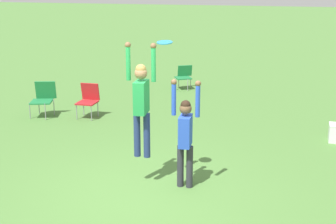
{
  "coord_description": "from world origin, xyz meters",
  "views": [
    {
      "loc": [
        2.46,
        -7.11,
        3.63
      ],
      "look_at": [
        0.25,
        0.72,
        1.3
      ],
      "focal_mm": 50.0,
      "sensor_mm": 36.0,
      "label": 1
    }
  ],
  "objects_px": {
    "frisbee": "(165,42)",
    "camping_chair_2": "(89,98)",
    "person_jumping": "(141,98)",
    "camping_chair_0": "(43,97)",
    "person_defending": "(185,132)",
    "camping_chair_1": "(184,75)"
  },
  "relations": [
    {
      "from": "frisbee",
      "to": "camping_chair_1",
      "type": "xyz_separation_m",
      "value": [
        -1.52,
        7.58,
        -2.12
      ]
    },
    {
      "from": "camping_chair_0",
      "to": "camping_chair_2",
      "type": "relative_size",
      "value": 1.03
    },
    {
      "from": "frisbee",
      "to": "camping_chair_2",
      "type": "bearing_deg",
      "value": 131.73
    },
    {
      "from": "frisbee",
      "to": "camping_chair_0",
      "type": "bearing_deg",
      "value": 142.94
    },
    {
      "from": "person_defending",
      "to": "camping_chair_0",
      "type": "height_order",
      "value": "person_defending"
    },
    {
      "from": "camping_chair_2",
      "to": "camping_chair_1",
      "type": "bearing_deg",
      "value": -114.05
    },
    {
      "from": "person_jumping",
      "to": "frisbee",
      "type": "height_order",
      "value": "frisbee"
    },
    {
      "from": "person_defending",
      "to": "camping_chair_0",
      "type": "bearing_deg",
      "value": -129.73
    },
    {
      "from": "person_jumping",
      "to": "person_defending",
      "type": "height_order",
      "value": "person_jumping"
    },
    {
      "from": "frisbee",
      "to": "camping_chair_0",
      "type": "relative_size",
      "value": 0.29
    },
    {
      "from": "person_jumping",
      "to": "camping_chair_2",
      "type": "height_order",
      "value": "person_jumping"
    },
    {
      "from": "camping_chair_0",
      "to": "camping_chair_1",
      "type": "relative_size",
      "value": 1.2
    },
    {
      "from": "person_jumping",
      "to": "camping_chair_2",
      "type": "relative_size",
      "value": 2.25
    },
    {
      "from": "person_jumping",
      "to": "person_defending",
      "type": "xyz_separation_m",
      "value": [
        0.78,
        0.06,
        -0.58
      ]
    },
    {
      "from": "camping_chair_1",
      "to": "camping_chair_0",
      "type": "bearing_deg",
      "value": 25.9
    },
    {
      "from": "frisbee",
      "to": "camping_chair_2",
      "type": "xyz_separation_m",
      "value": [
        -3.17,
        3.56,
        -2.06
      ]
    },
    {
      "from": "camping_chair_1",
      "to": "camping_chair_2",
      "type": "distance_m",
      "value": 4.35
    },
    {
      "from": "camping_chair_0",
      "to": "camping_chair_2",
      "type": "distance_m",
      "value": 1.25
    },
    {
      "from": "person_jumping",
      "to": "camping_chair_1",
      "type": "height_order",
      "value": "person_jumping"
    },
    {
      "from": "person_jumping",
      "to": "camping_chair_0",
      "type": "distance_m",
      "value": 5.39
    },
    {
      "from": "person_jumping",
      "to": "frisbee",
      "type": "bearing_deg",
      "value": -78.15
    },
    {
      "from": "camping_chair_0",
      "to": "person_jumping",
      "type": "bearing_deg",
      "value": 120.92
    }
  ]
}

